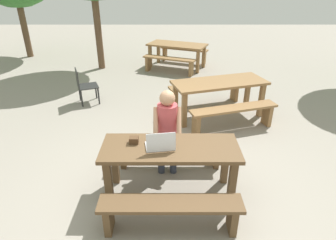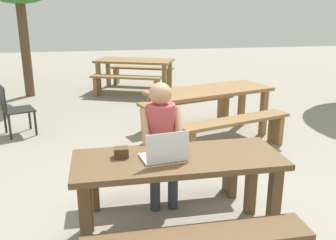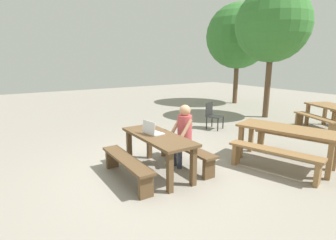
# 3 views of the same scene
# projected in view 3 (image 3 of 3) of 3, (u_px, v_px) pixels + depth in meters

# --- Properties ---
(ground_plane) EXTENTS (30.00, 30.00, 0.00)m
(ground_plane) POSITION_uv_depth(u_px,v_px,m) (158.00, 173.00, 5.13)
(ground_plane) COLOR gray
(picnic_table_front) EXTENTS (1.75, 0.68, 0.75)m
(picnic_table_front) POSITION_uv_depth(u_px,v_px,m) (158.00, 142.00, 4.99)
(picnic_table_front) COLOR brown
(picnic_table_front) RESTS_ON ground
(bench_near) EXTENTS (1.63, 0.30, 0.42)m
(bench_near) POSITION_uv_depth(u_px,v_px,m) (127.00, 164.00, 4.72)
(bench_near) COLOR brown
(bench_near) RESTS_ON ground
(bench_far) EXTENTS (1.63, 0.30, 0.42)m
(bench_far) POSITION_uv_depth(u_px,v_px,m) (186.00, 151.00, 5.40)
(bench_far) COLOR brown
(bench_far) RESTS_ON ground
(laptop) EXTENTS (0.39, 0.32, 0.26)m
(laptop) POSITION_uv_depth(u_px,v_px,m) (152.00, 131.00, 5.02)
(laptop) COLOR silver
(laptop) RESTS_ON picnic_table_front
(small_pouch) EXTENTS (0.12, 0.10, 0.08)m
(small_pouch) POSITION_uv_depth(u_px,v_px,m) (150.00, 127.00, 5.38)
(small_pouch) COLOR #4C331E
(small_pouch) RESTS_ON picnic_table_front
(person_seated) EXTENTS (0.40, 0.40, 1.26)m
(person_seated) POSITION_uv_depth(u_px,v_px,m) (183.00, 131.00, 5.32)
(person_seated) COLOR #333847
(person_seated) RESTS_ON ground
(plastic_chair) EXTENTS (0.57, 0.57, 0.82)m
(plastic_chair) POSITION_uv_depth(u_px,v_px,m) (213.00, 115.00, 8.28)
(plastic_chair) COLOR #262626
(plastic_chair) RESTS_ON ground
(picnic_table_mid) EXTENTS (1.98, 1.47, 0.75)m
(picnic_table_mid) POSITION_uv_depth(u_px,v_px,m) (336.00, 110.00, 7.95)
(picnic_table_mid) COLOR olive
(picnic_table_mid) RESTS_ON ground
(bench_mid_south) EXTENTS (1.61, 0.90, 0.48)m
(bench_mid_south) POSITION_uv_depth(u_px,v_px,m) (315.00, 120.00, 7.90)
(bench_mid_south) COLOR olive
(bench_mid_south) RESTS_ON ground
(picnic_table_rear) EXTENTS (2.04, 1.27, 0.77)m
(picnic_table_rear) POSITION_uv_depth(u_px,v_px,m) (286.00, 134.00, 5.43)
(picnic_table_rear) COLOR olive
(picnic_table_rear) RESTS_ON ground
(bench_rear_south) EXTENTS (1.72, 0.79, 0.48)m
(bench_rear_south) POSITION_uv_depth(u_px,v_px,m) (274.00, 156.00, 5.01)
(bench_rear_south) COLOR olive
(bench_rear_south) RESTS_ON ground
(bench_rear_north) EXTENTS (1.72, 0.79, 0.48)m
(bench_rear_north) POSITION_uv_depth(u_px,v_px,m) (294.00, 140.00, 5.99)
(bench_rear_north) COLOR olive
(bench_rear_north) RESTS_ON ground
(tree_right) EXTENTS (3.00, 3.00, 4.68)m
(tree_right) POSITION_uv_depth(u_px,v_px,m) (238.00, 36.00, 12.52)
(tree_right) COLOR brown
(tree_right) RESTS_ON ground
(tree_rear) EXTENTS (2.59, 2.59, 4.59)m
(tree_rear) POSITION_uv_depth(u_px,v_px,m) (273.00, 25.00, 9.31)
(tree_rear) COLOR brown
(tree_rear) RESTS_ON ground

